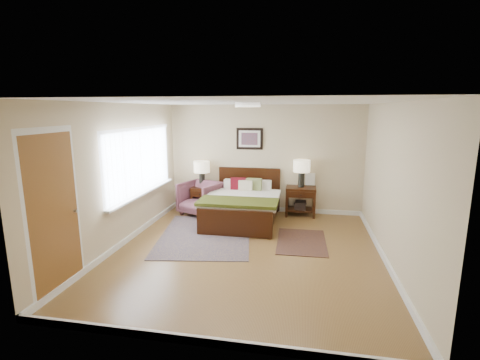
{
  "coord_description": "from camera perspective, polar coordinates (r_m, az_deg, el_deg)",
  "views": [
    {
      "loc": [
        0.89,
        -5.53,
        2.39
      ],
      "look_at": [
        -0.3,
        0.94,
        1.05
      ],
      "focal_mm": 26.0,
      "sensor_mm": 36.0,
      "label": 1
    }
  ],
  "objects": [
    {
      "name": "ceiling",
      "position": [
        5.6,
        1.27,
        12.65
      ],
      "size": [
        4.5,
        5.0,
        0.02
      ],
      "primitive_type": "cube",
      "color": "white",
      "rests_on": "back_wall"
    },
    {
      "name": "rug_navy",
      "position": [
        6.57,
        10.05,
        -9.92
      ],
      "size": [
        0.91,
        1.34,
        0.01
      ],
      "primitive_type": "cube",
      "rotation": [
        0.0,
        0.0,
        0.02
      ],
      "color": "black",
      "rests_on": "ground"
    },
    {
      "name": "nightstand_right",
      "position": [
        8.03,
        9.92,
        -3.02
      ],
      "size": [
        0.67,
        0.5,
        0.66
      ],
      "color": "black",
      "rests_on": "ground"
    },
    {
      "name": "front_wall",
      "position": [
        3.35,
        -5.71,
        -8.36
      ],
      "size": [
        4.5,
        0.04,
        2.5
      ],
      "primitive_type": "cube",
      "color": "#C0AA8B",
      "rests_on": "ground"
    },
    {
      "name": "lamp_right",
      "position": [
        7.9,
        10.09,
        1.95
      ],
      "size": [
        0.37,
        0.37,
        0.61
      ],
      "color": "black",
      "rests_on": "nightstand_right"
    },
    {
      "name": "wall_art",
      "position": [
        8.12,
        1.59,
        6.78
      ],
      "size": [
        0.62,
        0.05,
        0.5
      ],
      "color": "black",
      "rests_on": "back_wall"
    },
    {
      "name": "floor",
      "position": [
        6.09,
        1.17,
        -11.59
      ],
      "size": [
        5.0,
        5.0,
        0.0
      ],
      "primitive_type": "plane",
      "color": "brown",
      "rests_on": "ground"
    },
    {
      "name": "nightstand_left",
      "position": [
        8.35,
        -6.25,
        -1.97
      ],
      "size": [
        0.48,
        0.43,
        0.57
      ],
      "color": "black",
      "rests_on": "ground"
    },
    {
      "name": "window",
      "position": [
        7.02,
        -15.82,
        2.79
      ],
      "size": [
        0.11,
        2.72,
        1.32
      ],
      "color": "silver",
      "rests_on": "left_wall"
    },
    {
      "name": "ceil_fixture",
      "position": [
        5.6,
        1.27,
        12.3
      ],
      "size": [
        0.44,
        0.44,
        0.08
      ],
      "color": "white",
      "rests_on": "ceiling"
    },
    {
      "name": "armchair",
      "position": [
        8.1,
        -6.53,
        -2.95
      ],
      "size": [
        1.05,
        1.06,
        0.75
      ],
      "primitive_type": "imported",
      "rotation": [
        0.0,
        0.0,
        -0.37
      ],
      "color": "brown",
      "rests_on": "ground"
    },
    {
      "name": "bed",
      "position": [
        7.45,
        0.46,
        -3.38
      ],
      "size": [
        1.58,
        1.89,
        1.02
      ],
      "color": "black",
      "rests_on": "ground"
    },
    {
      "name": "left_wall",
      "position": [
        6.46,
        -18.9,
        0.73
      ],
      "size": [
        0.04,
        5.0,
        2.5
      ],
      "primitive_type": "cube",
      "color": "#C0AA8B",
      "rests_on": "ground"
    },
    {
      "name": "lamp_left",
      "position": [
        8.26,
        -6.3,
        1.84
      ],
      "size": [
        0.37,
        0.37,
        0.61
      ],
      "color": "black",
      "rests_on": "nightstand_left"
    },
    {
      "name": "door",
      "position": [
        5.07,
        -28.19,
        -4.93
      ],
      "size": [
        0.06,
        1.0,
        2.18
      ],
      "color": "silver",
      "rests_on": "ground"
    },
    {
      "name": "right_wall",
      "position": [
        5.8,
        23.72,
        -0.78
      ],
      "size": [
        0.04,
        5.0,
        2.5
      ],
      "primitive_type": "cube",
      "color": "#C0AA8B",
      "rests_on": "ground"
    },
    {
      "name": "rug_persian",
      "position": [
        6.83,
        -5.67,
        -8.95
      ],
      "size": [
        2.03,
        2.61,
        0.01
      ],
      "primitive_type": "cube",
      "rotation": [
        0.0,
        0.0,
        0.15
      ],
      "color": "#0C0D3E",
      "rests_on": "ground"
    },
    {
      "name": "back_wall",
      "position": [
        8.16,
        4.03,
        3.46
      ],
      "size": [
        4.5,
        0.04,
        2.5
      ],
      "primitive_type": "cube",
      "color": "#C0AA8B",
      "rests_on": "ground"
    }
  ]
}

